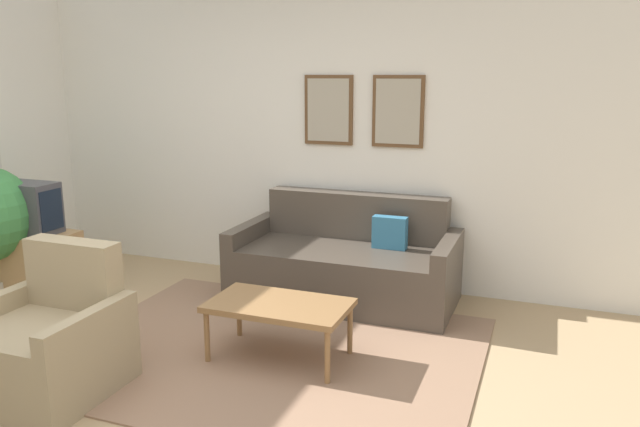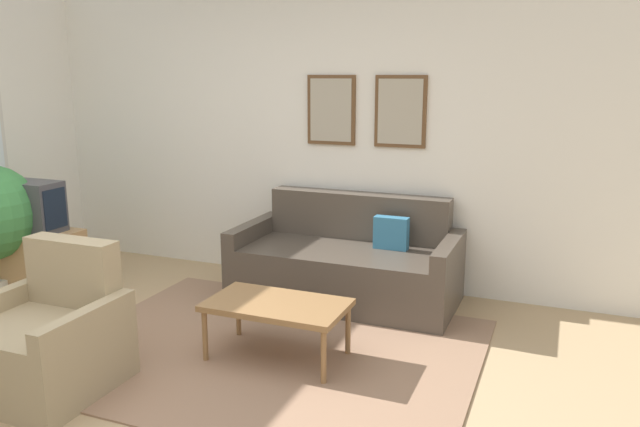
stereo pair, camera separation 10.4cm
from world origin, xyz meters
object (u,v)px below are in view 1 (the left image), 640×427
(couch, at_px, (346,264))
(coffee_table, at_px, (279,308))
(tv, at_px, (24,208))
(armchair, at_px, (48,344))

(couch, distance_m, coffee_table, 1.25)
(couch, xyz_separation_m, coffee_table, (-0.05, -1.24, 0.06))
(couch, bearing_deg, tv, -158.50)
(tv, height_order, armchair, tv)
(couch, distance_m, armchair, 2.41)
(coffee_table, bearing_deg, tv, 173.33)
(armchair, bearing_deg, couch, 73.71)
(couch, distance_m, tv, 2.67)
(armchair, bearing_deg, coffee_table, 50.37)
(coffee_table, height_order, tv, tv)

